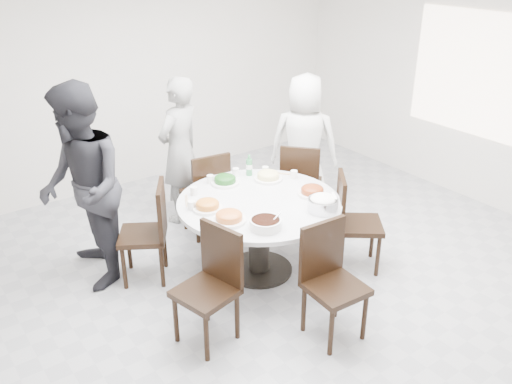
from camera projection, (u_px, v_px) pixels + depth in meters
floor at (285, 282)px, 5.06m from camera, size 6.00×6.00×0.01m
wall_back at (135, 74)px, 6.67m from camera, size 6.00×0.01×2.80m
wall_right at (496, 87)px, 6.06m from camera, size 0.01×6.00×2.80m
window at (497, 79)px, 6.01m from camera, size 0.04×2.20×1.40m
dining_table at (259, 237)px, 5.08m from camera, size 1.50×1.50×0.75m
chair_ne at (301, 182)px, 5.98m from camera, size 0.59×0.59×0.95m
chair_n at (205, 192)px, 5.74m from camera, size 0.47×0.47×0.95m
chair_nw at (143, 233)px, 4.94m from camera, size 0.58×0.58×0.95m
chair_sw at (205, 290)px, 4.14m from camera, size 0.51×0.51×0.95m
chair_s at (336, 285)px, 4.20m from camera, size 0.44×0.44×0.95m
chair_se at (359, 223)px, 5.12m from camera, size 0.59×0.59×0.95m
diner_right at (304, 144)px, 6.16m from camera, size 0.91×0.91×1.60m
diner_middle at (180, 151)px, 5.90m from camera, size 0.70×0.58×1.63m
diner_left at (82, 188)px, 4.73m from camera, size 0.86×1.02×1.86m
dish_greens at (225, 181)px, 5.25m from camera, size 0.27×0.27×0.07m
dish_pale at (268, 176)px, 5.33m from camera, size 0.28×0.28×0.07m
dish_orange at (208, 206)px, 4.75m from camera, size 0.27×0.27×0.07m
dish_redbrown at (312, 192)px, 5.02m from camera, size 0.27×0.27×0.07m
dish_tofu at (229, 218)px, 4.55m from camera, size 0.29×0.29×0.08m
rice_bowl at (323, 205)px, 4.72m from camera, size 0.27×0.27×0.11m
soup_bowl at (266, 224)px, 4.44m from camera, size 0.27×0.27×0.08m
beverage_bottle at (249, 165)px, 5.41m from camera, size 0.06×0.06×0.22m
tea_cups at (222, 173)px, 5.39m from camera, size 0.07×0.07×0.08m
chopsticks at (219, 177)px, 5.41m from camera, size 0.24×0.04×0.01m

